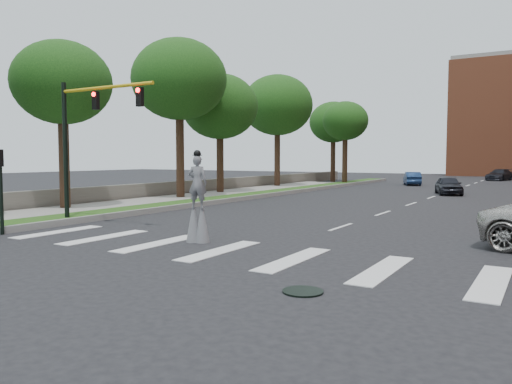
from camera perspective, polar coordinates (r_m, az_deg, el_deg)
name	(u,v)px	position (r m, az deg, el deg)	size (l,w,h in m)	color
ground_plane	(237,261)	(14.22, -2.17, -7.90)	(160.00, 160.00, 0.00)	black
grass_median	(254,195)	(37.07, -0.23, -0.34)	(2.00, 60.00, 0.25)	#204614
median_curb	(266,195)	(36.54, 1.18, -0.38)	(0.20, 60.00, 0.28)	gray
sidewalk_left	(126,204)	(31.06, -14.65, -1.38)	(4.00, 60.00, 0.18)	gray
stone_wall	(210,186)	(41.75, -5.29, 0.71)	(0.50, 56.00, 1.10)	#605B52
manhole	(303,291)	(11.08, 5.37, -11.25)	(0.90, 0.90, 0.04)	black
traffic_signal	(84,129)	(22.76, -19.10, 6.85)	(5.30, 0.23, 6.20)	black
secondary_signal	(1,183)	(21.10, -27.16, 0.89)	(0.25, 0.21, 3.23)	black
stilt_performer	(198,205)	(17.25, -6.68, -1.46)	(0.83, 0.60, 3.18)	#311E13
car_near	(449,185)	(42.01, 21.15, 0.73)	(1.73, 4.29, 1.46)	black
car_mid	(412,178)	(54.87, 17.42, 1.48)	(1.47, 4.23, 1.39)	navy
car_far	(499,175)	(69.91, 26.06, 1.78)	(2.02, 4.96, 1.44)	black
tree_1	(62,84)	(29.42, -21.28, 11.47)	(5.29, 5.29, 9.20)	#311E13
tree_2	(179,80)	(35.30, -8.76, 12.54)	(6.52, 6.52, 11.02)	#311E13
tree_3	(220,107)	(39.88, -4.16, 9.67)	(6.04, 6.04, 9.48)	#311E13
tree_4	(277,105)	(48.71, 2.46, 9.85)	(6.84, 6.84, 10.84)	#311E13
tree_5	(333,123)	(60.13, 8.83, 7.85)	(5.68, 5.68, 9.48)	#311E13
tree_6	(345,121)	(54.39, 10.17, 7.94)	(4.86, 4.86, 8.86)	#311E13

